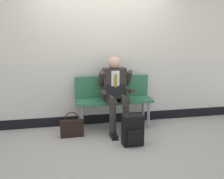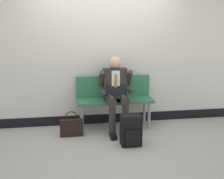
# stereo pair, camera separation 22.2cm
# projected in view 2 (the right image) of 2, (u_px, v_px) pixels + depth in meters

# --- Properties ---
(ground_plane) EXTENTS (18.00, 18.00, 0.00)m
(ground_plane) POSITION_uv_depth(u_px,v_px,m) (109.00, 136.00, 4.72)
(ground_plane) COLOR #9E9991
(station_wall) EXTENTS (5.90, 0.14, 3.10)m
(station_wall) POSITION_uv_depth(u_px,v_px,m) (103.00, 40.00, 5.10)
(station_wall) COLOR beige
(station_wall) RESTS_ON ground
(bench_with_person) EXTENTS (1.33, 0.42, 0.91)m
(bench_with_person) POSITION_uv_depth(u_px,v_px,m) (114.00, 96.00, 5.07)
(bench_with_person) COLOR #2D6B47
(bench_with_person) RESTS_ON ground
(person_seated) EXTENTS (0.57, 0.70, 1.28)m
(person_seated) POSITION_uv_depth(u_px,v_px,m) (116.00, 92.00, 4.85)
(person_seated) COLOR #2D2823
(person_seated) RESTS_ON ground
(backpack) EXTENTS (0.31, 0.24, 0.47)m
(backpack) POSITION_uv_depth(u_px,v_px,m) (131.00, 131.00, 4.33)
(backpack) COLOR black
(backpack) RESTS_ON ground
(handbag) EXTENTS (0.38, 0.09, 0.43)m
(handbag) POSITION_uv_depth(u_px,v_px,m) (72.00, 127.00, 4.70)
(handbag) COLOR black
(handbag) RESTS_ON ground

